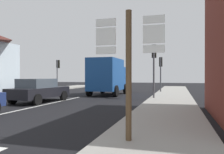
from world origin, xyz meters
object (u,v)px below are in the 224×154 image
sedan_far (39,90)px  traffic_light_near_right (154,59)px  traffic_light_far_right (161,66)px  route_sign_post (129,65)px  traffic_light_far_left (58,68)px  delivery_truck (108,76)px

sedan_far → traffic_light_near_right: 7.90m
sedan_far → traffic_light_far_right: bearing=56.2°
route_sign_post → sedan_far: bearing=135.0°
route_sign_post → traffic_light_near_right: (-0.49, 10.82, 0.90)m
sedan_far → traffic_light_far_left: traffic_light_far_left is taller
route_sign_post → traffic_light_far_right: (-0.49, 17.27, 0.63)m
sedan_far → traffic_light_far_left: 11.82m
route_sign_post → traffic_light_near_right: bearing=92.6°
delivery_truck → route_sign_post: size_ratio=1.57×
route_sign_post → traffic_light_far_left: bearing=123.6°
traffic_light_near_right → delivery_truck: bearing=147.7°
route_sign_post → traffic_light_far_right: size_ratio=0.93×
delivery_truck → traffic_light_far_right: bearing=42.7°
delivery_truck → traffic_light_near_right: 5.04m
delivery_truck → traffic_light_near_right: size_ratio=1.32×
sedan_far → traffic_light_far_right: (6.72, 10.06, 1.78)m
traffic_light_near_right → traffic_light_far_right: size_ratio=1.11×
traffic_light_far_left → traffic_light_far_right: 11.42m
traffic_light_far_left → traffic_light_near_right: 13.44m
delivery_truck → route_sign_post: 14.22m
sedan_far → traffic_light_far_left: size_ratio=1.27×
delivery_truck → traffic_light_far_right: size_ratio=1.46×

